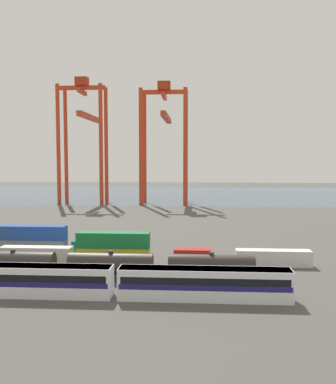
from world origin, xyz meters
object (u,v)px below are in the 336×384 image
(shipping_container_6, at_px, (192,257))
(gantry_crane_west, at_px, (84,129))
(passenger_train, at_px, (29,279))
(shipping_container_7, at_px, (273,258))
(shipping_container_12, at_px, (106,248))
(shipping_container_4, at_px, (113,255))
(freight_tank_row, at_px, (62,265))
(gantry_crane_central, at_px, (165,130))

(shipping_container_6, bearing_deg, gantry_crane_west, 113.91)
(shipping_container_6, bearing_deg, passenger_train, -139.41)
(shipping_container_7, distance_m, shipping_container_12, 29.41)
(shipping_container_4, relative_size, shipping_container_7, 1.00)
(freight_tank_row, height_order, shipping_container_12, freight_tank_row)
(passenger_train, relative_size, shipping_container_7, 5.42)
(gantry_crane_central, bearing_deg, freight_tank_row, -93.46)
(shipping_container_12, xyz_separation_m, gantry_crane_west, (-28.58, 93.80, 28.24))
(passenger_train, height_order, gantry_crane_west, gantry_crane_west)
(freight_tank_row, bearing_deg, shipping_container_6, 27.96)
(gantry_crane_central, bearing_deg, gantry_crane_west, -179.38)
(gantry_crane_west, distance_m, gantry_crane_central, 32.19)
(freight_tank_row, distance_m, gantry_crane_central, 113.49)
(freight_tank_row, bearing_deg, shipping_container_4, 60.61)
(freight_tank_row, xyz_separation_m, gantry_crane_central, (6.66, 110.07, 26.84))
(gantry_crane_west, relative_size, gantry_crane_central, 1.04)
(passenger_train, xyz_separation_m, gantry_crane_west, (-23.75, 117.34, 27.39))
(shipping_container_4, relative_size, shipping_container_6, 2.00)
(shipping_container_7, distance_m, gantry_crane_central, 106.86)
(shipping_container_4, bearing_deg, gantry_crane_west, 107.32)
(shipping_container_7, bearing_deg, shipping_container_6, 180.00)
(shipping_container_4, bearing_deg, passenger_train, -112.75)
(passenger_train, xyz_separation_m, shipping_container_12, (4.83, 23.54, -0.84))
(shipping_container_7, xyz_separation_m, gantry_crane_west, (-57.37, 99.78, 28.24))
(shipping_container_7, height_order, shipping_container_12, same)
(passenger_train, relative_size, shipping_container_4, 5.42)
(freight_tank_row, relative_size, gantry_crane_central, 1.17)
(shipping_container_6, xyz_separation_m, shipping_container_7, (13.13, 0.00, 0.00))
(gantry_crane_west, bearing_deg, gantry_crane_central, 0.62)
(shipping_container_4, xyz_separation_m, shipping_container_7, (26.26, 0.00, 0.00))
(shipping_container_4, distance_m, gantry_crane_west, 108.27)
(passenger_train, bearing_deg, shipping_container_6, 40.59)
(passenger_train, height_order, shipping_container_4, passenger_train)
(passenger_train, distance_m, shipping_container_12, 24.04)
(freight_tank_row, distance_m, shipping_container_6, 21.22)
(freight_tank_row, bearing_deg, shipping_container_7, 17.33)
(shipping_container_4, bearing_deg, freight_tank_row, -119.39)
(shipping_container_7, bearing_deg, gantry_crane_west, 119.90)
(shipping_container_12, bearing_deg, shipping_container_6, -20.89)
(passenger_train, distance_m, shipping_container_4, 19.06)
(shipping_container_6, bearing_deg, freight_tank_row, -152.04)
(shipping_container_6, relative_size, shipping_container_12, 0.50)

